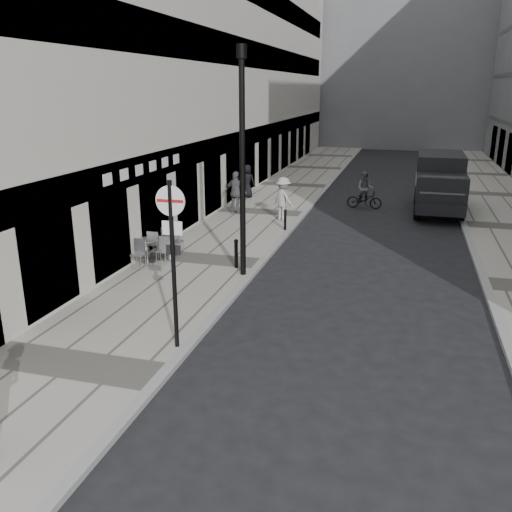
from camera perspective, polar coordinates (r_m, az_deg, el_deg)
The scene contains 16 objects.
ground at distance 9.43m, azimuth -17.55°, elevation -20.56°, with size 120.00×120.00×0.00m, color black.
sidewalk at distance 25.56m, azimuth 0.52°, elevation 4.59°, with size 4.00×60.00×0.12m, color #9A968B.
building_left at distance 32.50m, azimuth -3.61°, elevation 23.12°, with size 4.00×45.00×18.00m, color beige.
building_far at distance 62.39m, azimuth 13.76°, elevation 21.71°, with size 24.00×16.00×22.00m, color slate.
sign_post at distance 11.59m, azimuth -8.79°, elevation 1.31°, with size 0.64×0.10×3.75m.
lamppost at distance 16.05m, azimuth -1.45°, elevation 10.77°, with size 0.30×0.30×6.71m.
bollard_near at distance 17.37m, azimuth -2.10°, elevation 0.17°, with size 0.12×0.12×0.89m, color black.
bollard_far at distance 22.11m, azimuth 3.09°, elevation 3.77°, with size 0.11×0.11×0.80m, color black.
panel_van at distance 27.19m, azimuth 18.77°, elevation 7.56°, with size 2.18×5.72×2.68m.
cyclist at distance 27.18m, azimuth 11.37°, elevation 6.41°, with size 1.70×0.67×1.81m.
pedestrian_a at distance 24.93m, azimuth -2.12°, elevation 6.68°, with size 1.14×0.48×1.95m, color #595A5E.
pedestrian_b at distance 23.59m, azimuth 2.88°, elevation 6.00°, with size 1.22×0.70×1.90m, color #B0A8A2.
pedestrian_c at distance 28.77m, azimuth -0.95°, elevation 7.88°, with size 0.84×0.55×1.72m, color black.
cafe_table_near at distance 18.52m, azimuth -9.04°, elevation 1.07°, with size 0.69×1.55×0.89m.
cafe_table_mid at distance 18.22m, azimuth -11.41°, elevation 0.75°, with size 0.73×1.65×0.94m.
cafe_table_far at distance 19.86m, azimuth -8.98°, elevation 2.10°, with size 0.65×1.46×0.83m.
Camera 1 is at (4.46, -6.09, 5.66)m, focal length 38.00 mm.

